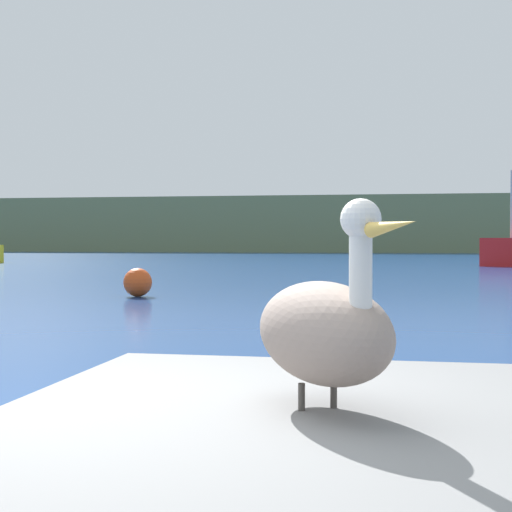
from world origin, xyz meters
name	(u,v)px	position (x,y,z in m)	size (l,w,h in m)	color
hillside_backdrop	(390,225)	(0.00, 80.08, 2.80)	(140.00, 15.95, 5.59)	#6B7A51
pier_dock	(322,485)	(1.12, -0.10, 0.32)	(2.82, 2.95, 0.63)	gray
pelican	(324,329)	(1.12, -0.12, 0.99)	(0.87, 1.14, 0.89)	gray
mooring_buoy	(138,282)	(-4.71, 14.19, 0.34)	(0.68, 0.68, 0.68)	#E54C19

